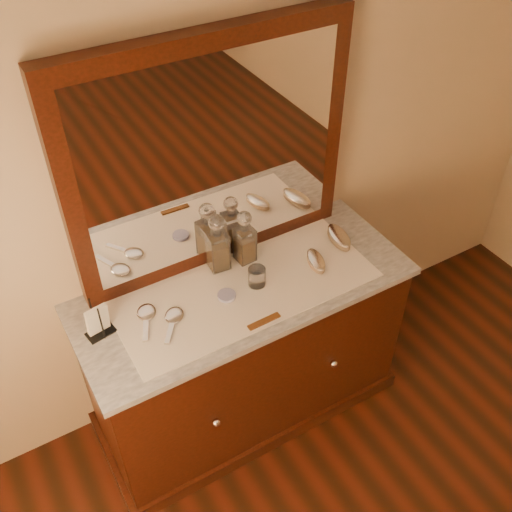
{
  "coord_description": "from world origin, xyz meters",
  "views": [
    {
      "loc": [
        -0.84,
        0.43,
        2.59
      ],
      "look_at": [
        0.0,
        1.85,
        1.1
      ],
      "focal_mm": 41.06,
      "sensor_mm": 36.0,
      "label": 1
    }
  ],
  "objects_px": {
    "napkin_rack": "(98,322)",
    "decanter_left": "(218,248)",
    "comb": "(264,321)",
    "brush_near": "(316,261)",
    "decanter_right": "(245,242)",
    "mirror_frame": "(211,157)",
    "pin_dish": "(227,295)",
    "hand_mirror_inner": "(173,318)",
    "dresser_cabinet": "(245,353)",
    "brush_far": "(339,237)",
    "hand_mirror_outer": "(146,315)"
  },
  "relations": [
    {
      "from": "napkin_rack",
      "to": "decanter_left",
      "type": "height_order",
      "value": "decanter_left"
    },
    {
      "from": "comb",
      "to": "brush_near",
      "type": "distance_m",
      "value": 0.4
    },
    {
      "from": "decanter_right",
      "to": "brush_near",
      "type": "xyz_separation_m",
      "value": [
        0.25,
        -0.19,
        -0.08
      ]
    },
    {
      "from": "mirror_frame",
      "to": "napkin_rack",
      "type": "height_order",
      "value": "mirror_frame"
    },
    {
      "from": "pin_dish",
      "to": "brush_near",
      "type": "xyz_separation_m",
      "value": [
        0.43,
        -0.03,
        0.01
      ]
    },
    {
      "from": "mirror_frame",
      "to": "brush_near",
      "type": "relative_size",
      "value": 7.39
    },
    {
      "from": "brush_near",
      "to": "hand_mirror_inner",
      "type": "xyz_separation_m",
      "value": [
        -0.67,
        0.02,
        -0.01
      ]
    },
    {
      "from": "pin_dish",
      "to": "dresser_cabinet",
      "type": "bearing_deg",
      "value": 11.17
    },
    {
      "from": "decanter_left",
      "to": "pin_dish",
      "type": "bearing_deg",
      "value": -107.86
    },
    {
      "from": "pin_dish",
      "to": "brush_near",
      "type": "relative_size",
      "value": 0.47
    },
    {
      "from": "napkin_rack",
      "to": "mirror_frame",
      "type": "bearing_deg",
      "value": 17.12
    },
    {
      "from": "comb",
      "to": "brush_far",
      "type": "xyz_separation_m",
      "value": [
        0.54,
        0.25,
        0.02
      ]
    },
    {
      "from": "brush_near",
      "to": "brush_far",
      "type": "distance_m",
      "value": 0.19
    },
    {
      "from": "pin_dish",
      "to": "mirror_frame",
      "type": "bearing_deg",
      "value": 70.73
    },
    {
      "from": "dresser_cabinet",
      "to": "decanter_right",
      "type": "bearing_deg",
      "value": 59.04
    },
    {
      "from": "pin_dish",
      "to": "napkin_rack",
      "type": "height_order",
      "value": "napkin_rack"
    },
    {
      "from": "comb",
      "to": "decanter_right",
      "type": "xyz_separation_m",
      "value": [
        0.12,
        0.36,
        0.1
      ]
    },
    {
      "from": "napkin_rack",
      "to": "hand_mirror_outer",
      "type": "height_order",
      "value": "napkin_rack"
    },
    {
      "from": "mirror_frame",
      "to": "decanter_right",
      "type": "distance_m",
      "value": 0.42
    },
    {
      "from": "napkin_rack",
      "to": "hand_mirror_inner",
      "type": "relative_size",
      "value": 0.89
    },
    {
      "from": "pin_dish",
      "to": "decanter_right",
      "type": "height_order",
      "value": "decanter_right"
    },
    {
      "from": "dresser_cabinet",
      "to": "pin_dish",
      "type": "relative_size",
      "value": 18.29
    },
    {
      "from": "comb",
      "to": "decanter_left",
      "type": "distance_m",
      "value": 0.39
    },
    {
      "from": "decanter_right",
      "to": "dresser_cabinet",
      "type": "bearing_deg",
      "value": -120.96
    },
    {
      "from": "decanter_right",
      "to": "pin_dish",
      "type": "bearing_deg",
      "value": -137.54
    },
    {
      "from": "napkin_rack",
      "to": "hand_mirror_outer",
      "type": "xyz_separation_m",
      "value": [
        0.18,
        -0.01,
        -0.05
      ]
    },
    {
      "from": "dresser_cabinet",
      "to": "decanter_left",
      "type": "xyz_separation_m",
      "value": [
        -0.03,
        0.16,
        0.55
      ]
    },
    {
      "from": "brush_near",
      "to": "comb",
      "type": "bearing_deg",
      "value": -154.92
    },
    {
      "from": "dresser_cabinet",
      "to": "napkin_rack",
      "type": "distance_m",
      "value": 0.79
    },
    {
      "from": "decanter_right",
      "to": "hand_mirror_inner",
      "type": "bearing_deg",
      "value": -157.96
    },
    {
      "from": "comb",
      "to": "brush_far",
      "type": "height_order",
      "value": "brush_far"
    },
    {
      "from": "napkin_rack",
      "to": "brush_near",
      "type": "height_order",
      "value": "napkin_rack"
    },
    {
      "from": "comb",
      "to": "hand_mirror_outer",
      "type": "height_order",
      "value": "hand_mirror_outer"
    },
    {
      "from": "mirror_frame",
      "to": "hand_mirror_inner",
      "type": "bearing_deg",
      "value": -141.09
    },
    {
      "from": "brush_near",
      "to": "dresser_cabinet",
      "type": "bearing_deg",
      "value": 172.46
    },
    {
      "from": "napkin_rack",
      "to": "comb",
      "type": "bearing_deg",
      "value": -25.57
    },
    {
      "from": "pin_dish",
      "to": "hand_mirror_outer",
      "type": "height_order",
      "value": "hand_mirror_outer"
    },
    {
      "from": "napkin_rack",
      "to": "pin_dish",
      "type": "bearing_deg",
      "value": -8.57
    },
    {
      "from": "comb",
      "to": "decanter_right",
      "type": "distance_m",
      "value": 0.39
    },
    {
      "from": "decanter_left",
      "to": "hand_mirror_inner",
      "type": "relative_size",
      "value": 1.51
    },
    {
      "from": "mirror_frame",
      "to": "hand_mirror_outer",
      "type": "distance_m",
      "value": 0.67
    },
    {
      "from": "brush_near",
      "to": "brush_far",
      "type": "height_order",
      "value": "brush_far"
    },
    {
      "from": "comb",
      "to": "hand_mirror_outer",
      "type": "bearing_deg",
      "value": 144.92
    },
    {
      "from": "mirror_frame",
      "to": "decanter_right",
      "type": "xyz_separation_m",
      "value": [
        0.09,
        -0.1,
        -0.4
      ]
    },
    {
      "from": "brush_far",
      "to": "hand_mirror_outer",
      "type": "bearing_deg",
      "value": 179.19
    },
    {
      "from": "pin_dish",
      "to": "brush_far",
      "type": "relative_size",
      "value": 0.41
    },
    {
      "from": "pin_dish",
      "to": "brush_far",
      "type": "xyz_separation_m",
      "value": [
        0.61,
        0.05,
        0.02
      ]
    },
    {
      "from": "pin_dish",
      "to": "comb",
      "type": "bearing_deg",
      "value": -72.78
    },
    {
      "from": "brush_near",
      "to": "decanter_left",
      "type": "bearing_deg",
      "value": 150.8
    },
    {
      "from": "decanter_left",
      "to": "brush_far",
      "type": "bearing_deg",
      "value": -13.35
    }
  ]
}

